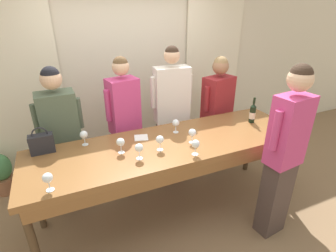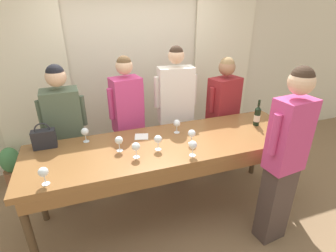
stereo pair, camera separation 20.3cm
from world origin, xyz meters
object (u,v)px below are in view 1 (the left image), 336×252
at_px(wine_glass_front_left, 160,140).
at_px(wine_glass_center_right, 84,135).
at_px(wine_glass_back_left, 120,142).
at_px(wine_glass_front_right, 196,144).
at_px(wine_glass_front_mid, 139,148).
at_px(guest_striped_shirt, 217,114).
at_px(guest_pink_top, 125,127).
at_px(tasting_bar, 172,149).
at_px(guest_olive_jacket, 63,140).
at_px(potted_plant, 2,173).
at_px(wine_glass_center_mid, 176,123).
at_px(wine_bottle, 253,113).
at_px(guest_cream_sweater, 171,116).
at_px(host_pouring, 284,153).
at_px(wine_glass_center_left, 48,178).
at_px(handbag, 42,143).
at_px(wine_glass_back_mid, 192,133).

xyz_separation_m(wine_glass_front_left, wine_glass_center_right, (-0.68, 0.42, 0.00)).
distance_m(wine_glass_center_right, wine_glass_back_left, 0.43).
xyz_separation_m(wine_glass_front_right, wine_glass_back_left, (-0.65, 0.33, -0.00)).
height_order(wine_glass_front_mid, guest_striped_shirt, guest_striped_shirt).
bearing_deg(guest_pink_top, tasting_bar, -64.61).
distance_m(guest_olive_jacket, potted_plant, 1.16).
relative_size(tasting_bar, wine_glass_center_mid, 18.80).
relative_size(wine_bottle, wine_glass_front_right, 2.02).
distance_m(guest_cream_sweater, host_pouring, 1.48).
bearing_deg(wine_glass_center_right, wine_glass_back_left, -45.01).
distance_m(wine_glass_center_left, guest_pink_top, 1.34).
bearing_deg(potted_plant, wine_glass_front_right, -38.48).
relative_size(wine_bottle, potted_plant, 0.57).
relative_size(guest_pink_top, guest_cream_sweater, 0.96).
bearing_deg(handbag, host_pouring, -25.19).
bearing_deg(wine_glass_back_mid, guest_olive_jacket, 148.63).
height_order(wine_glass_back_left, potted_plant, wine_glass_back_left).
xyz_separation_m(wine_glass_back_mid, guest_striped_shirt, (0.82, 0.77, -0.21)).
bearing_deg(potted_plant, guest_cream_sweater, -14.87).
relative_size(wine_bottle, handbag, 1.18).
bearing_deg(guest_olive_jacket, wine_glass_center_left, -98.36).
distance_m(handbag, guest_olive_jacket, 0.43).
distance_m(wine_bottle, handbag, 2.39).
relative_size(tasting_bar, wine_glass_center_right, 18.80).
bearing_deg(guest_pink_top, wine_glass_back_left, -108.30).
height_order(wine_glass_front_right, guest_cream_sweater, guest_cream_sweater).
xyz_separation_m(handbag, wine_glass_front_left, (1.08, -0.43, 0.01)).
height_order(tasting_bar, wine_glass_center_left, wine_glass_center_left).
bearing_deg(guest_cream_sweater, guest_striped_shirt, 0.00).
bearing_deg(wine_glass_center_mid, handbag, 174.73).
bearing_deg(guest_pink_top, wine_glass_front_right, -66.39).
bearing_deg(potted_plant, wine_glass_center_right, -42.54).
bearing_deg(wine_glass_front_right, host_pouring, -24.72).
bearing_deg(wine_glass_center_left, wine_glass_front_mid, 11.27).
bearing_deg(tasting_bar, guest_striped_shirt, 34.03).
relative_size(wine_glass_front_right, wine_glass_back_mid, 1.00).
xyz_separation_m(wine_glass_back_mid, potted_plant, (-2.06, 1.34, -0.79)).
xyz_separation_m(handbag, guest_olive_jacket, (0.19, 0.34, -0.18)).
distance_m(wine_bottle, wine_glass_back_left, 1.67).
bearing_deg(tasting_bar, wine_glass_back_left, 177.12).
bearing_deg(wine_glass_front_right, guest_pink_top, 113.61).
bearing_deg(potted_plant, guest_pink_top, -20.53).
relative_size(wine_glass_front_right, wine_glass_back_left, 1.00).
xyz_separation_m(wine_bottle, wine_glass_front_right, (-1.02, -0.39, -0.01)).
bearing_deg(wine_glass_center_left, guest_cream_sweater, 33.50).
bearing_deg(wine_glass_center_mid, guest_cream_sweater, 71.00).
distance_m(wine_bottle, wine_glass_front_left, 1.31).
xyz_separation_m(wine_glass_front_right, host_pouring, (0.79, -0.36, -0.09)).
bearing_deg(guest_cream_sweater, wine_bottle, -36.12).
bearing_deg(guest_pink_top, handbag, -159.53).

